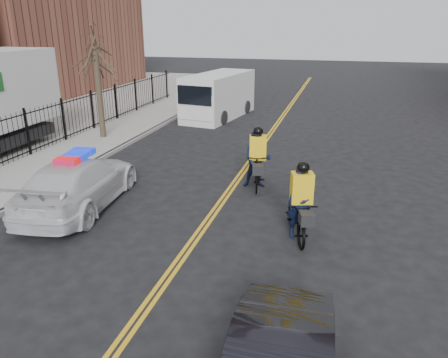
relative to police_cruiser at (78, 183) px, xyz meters
name	(u,v)px	position (x,y,z in m)	size (l,w,h in m)	color
ground	(176,266)	(4.10, -2.54, -0.78)	(120.00, 120.00, 0.00)	black
center_line_left	(246,164)	(4.02, 5.46, -0.77)	(0.10, 60.00, 0.01)	gold
center_line_right	(250,165)	(4.18, 5.46, -0.77)	(0.10, 60.00, 0.01)	gold
sidewalk	(82,149)	(-3.40, 5.46, -0.70)	(3.00, 60.00, 0.15)	gray
curb	(113,152)	(-1.90, 5.46, -0.70)	(0.20, 60.00, 0.15)	gray
iron_fence	(50,127)	(-4.90, 5.46, 0.22)	(0.12, 28.00, 2.00)	black
warehouse_far	(14,0)	(-18.90, 21.46, 6.22)	(14.00, 18.00, 14.00)	brown
street_tree	(97,65)	(-3.50, 7.46, 2.76)	(3.20, 3.20, 4.80)	#33281E
police_cruiser	(78,183)	(0.00, 0.00, 0.00)	(2.74, 5.51, 1.70)	silver
cargo_van	(217,97)	(0.40, 13.90, 0.47)	(3.13, 6.35, 2.55)	white
cyclist_near	(300,211)	(6.72, -0.27, -0.05)	(1.33, 2.25, 2.09)	black
cyclist_far	(257,164)	(4.92, 3.09, 0.06)	(1.08, 2.18, 2.13)	black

